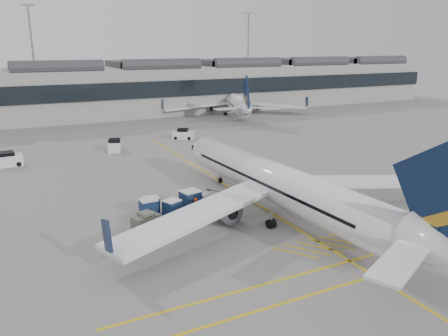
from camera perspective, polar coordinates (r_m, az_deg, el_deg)
name	(u,v)px	position (r m, az deg, el deg)	size (l,w,h in m)	color
ground	(180,236)	(38.36, -5.72, -8.86)	(220.00, 220.00, 0.00)	gray
terminal	(65,91)	(105.84, -20.01, 9.48)	(200.00, 20.45, 12.40)	#9E9E99
light_masts	(47,52)	(119.23, -22.06, 13.92)	(113.00, 0.60, 25.45)	slate
apron_markings	(230,188)	(50.67, 0.84, -2.57)	(0.25, 60.00, 0.01)	gold
airliner_main	(282,186)	(41.76, 7.63, -2.29)	(36.22, 39.64, 10.53)	white
airliner_far	(234,102)	(105.58, 1.34, 8.66)	(33.08, 36.70, 10.13)	white
belt_loader	(214,201)	(44.78, -1.27, -4.34)	(4.74, 2.72, 1.88)	silver
baggage_cart_a	(190,200)	(43.73, -4.42, -4.13)	(2.24, 1.97, 2.04)	gray
baggage_cart_b	(172,208)	(42.25, -6.80, -5.18)	(1.99, 1.84, 1.70)	gray
baggage_cart_c	(151,205)	(43.27, -9.54, -4.77)	(1.64, 1.35, 1.72)	gray
baggage_cart_d	(149,207)	(42.54, -9.83, -5.11)	(1.74, 1.46, 1.77)	gray
ramp_agent_a	(226,196)	(45.03, 0.26, -3.69)	(0.68, 0.45, 1.88)	#DB5E0B
ramp_agent_b	(195,208)	(41.87, -3.77, -5.19)	(0.96, 0.75, 1.97)	#FC580D
pushback_tug	(146,220)	(40.59, -10.13, -6.68)	(2.74, 2.10, 1.36)	#585C4E
safety_cone_nose	(226,165)	(59.10, 0.32, 0.37)	(0.38, 0.38, 0.53)	#F24C0A
safety_cone_engine	(303,188)	(50.64, 10.28, -2.58)	(0.32, 0.32, 0.45)	#F24C0A
service_van_left	(7,160)	(66.30, -26.50, 0.96)	(4.11, 2.34, 2.02)	silver
service_van_mid	(115,146)	(70.22, -14.05, 2.86)	(2.89, 4.14, 1.93)	silver
service_van_right	(183,134)	(77.32, -5.35, 4.40)	(4.03, 3.47, 1.86)	silver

